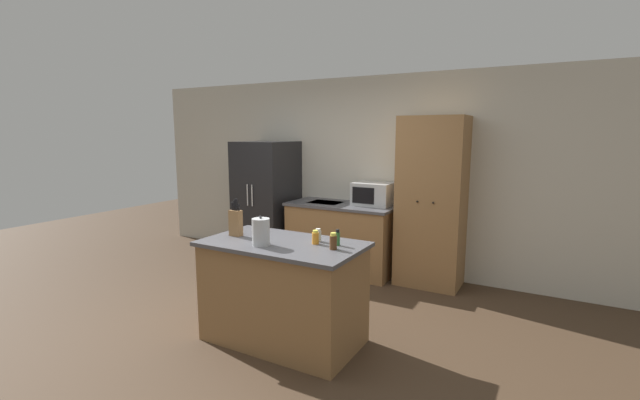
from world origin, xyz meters
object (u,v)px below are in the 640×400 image
object	(u,v)px
refrigerator	(267,201)
spice_bottle_short_red	(338,238)
knife_block	(236,222)
spice_bottle_green_herb	(318,236)
pantry_cabinet	(431,202)
microwave	(373,194)
spice_bottle_amber_oil	(333,242)
kettle	(261,232)
spice_bottle_tall_dark	(315,238)
fire_extinguisher	(244,238)

from	to	relation	value
refrigerator	spice_bottle_short_red	world-z (taller)	refrigerator
knife_block	spice_bottle_green_herb	bearing A→B (deg)	13.98
pantry_cabinet	spice_bottle_green_herb	xyz separation A→B (m)	(-0.48, -1.92, -0.06)
microwave	spice_bottle_amber_oil	bearing A→B (deg)	-76.21
knife_block	spice_bottle_short_red	xyz separation A→B (m)	(0.98, 0.16, -0.07)
spice_bottle_amber_oil	kettle	bearing A→B (deg)	-162.39
spice_bottle_tall_dark	fire_extinguisher	bearing A→B (deg)	140.71
spice_bottle_short_red	fire_extinguisher	bearing A→B (deg)	143.47
spice_bottle_tall_dark	fire_extinguisher	distance (m)	3.25
spice_bottle_green_herb	spice_bottle_short_red	bearing A→B (deg)	-9.49
microwave	spice_bottle_amber_oil	xyz separation A→B (m)	(0.52, -2.13, -0.09)
spice_bottle_amber_oil	knife_block	bearing A→B (deg)	-178.38
microwave	knife_block	world-z (taller)	knife_block
refrigerator	spice_bottle_amber_oil	bearing A→B (deg)	-42.90
spice_bottle_amber_oil	refrigerator	bearing A→B (deg)	137.10
refrigerator	microwave	xyz separation A→B (m)	(1.61, 0.15, 0.20)
spice_bottle_short_red	microwave	bearing A→B (deg)	103.96
pantry_cabinet	knife_block	size ratio (longest dim) A/B	5.88
pantry_cabinet	microwave	world-z (taller)	pantry_cabinet
knife_block	spice_bottle_tall_dark	xyz separation A→B (m)	(0.79, 0.10, -0.07)
pantry_cabinet	fire_extinguisher	distance (m)	3.02
knife_block	spice_bottle_tall_dark	world-z (taller)	knife_block
spice_bottle_short_red	spice_bottle_amber_oil	bearing A→B (deg)	-78.87
spice_bottle_green_herb	spice_bottle_tall_dark	bearing A→B (deg)	-75.52
refrigerator	spice_bottle_tall_dark	xyz separation A→B (m)	(1.92, -1.90, 0.10)
knife_block	kettle	world-z (taller)	knife_block
spice_bottle_short_red	spice_bottle_green_herb	world-z (taller)	spice_bottle_short_red
spice_bottle_amber_oil	spice_bottle_green_herb	xyz separation A→B (m)	(-0.23, 0.16, -0.01)
spice_bottle_tall_dark	spice_bottle_green_herb	bearing A→B (deg)	104.48
knife_block	spice_bottle_green_herb	world-z (taller)	knife_block
microwave	spice_bottle_green_herb	size ratio (longest dim) A/B	4.30
spice_bottle_green_herb	kettle	world-z (taller)	kettle
knife_block	fire_extinguisher	size ratio (longest dim) A/B	0.67
refrigerator	spice_bottle_short_red	bearing A→B (deg)	-41.34
knife_block	kettle	size ratio (longest dim) A/B	1.37
spice_bottle_tall_dark	spice_bottle_amber_oil	xyz separation A→B (m)	(0.21, -0.08, 0.01)
knife_block	fire_extinguisher	distance (m)	2.81
microwave	kettle	xyz separation A→B (m)	(-0.07, -2.32, -0.04)
spice_bottle_tall_dark	kettle	world-z (taller)	kettle
spice_bottle_amber_oil	spice_bottle_green_herb	size ratio (longest dim) A/B	1.21
pantry_cabinet	microwave	distance (m)	0.77
refrigerator	spice_bottle_green_herb	world-z (taller)	refrigerator
spice_bottle_green_herb	kettle	bearing A→B (deg)	-135.54
knife_block	kettle	xyz separation A→B (m)	(0.41, -0.16, -0.01)
spice_bottle_amber_oil	spice_bottle_green_herb	bearing A→B (deg)	145.28
spice_bottle_short_red	spice_bottle_green_herb	size ratio (longest dim) A/B	1.21
refrigerator	spice_bottle_amber_oil	world-z (taller)	refrigerator
microwave	fire_extinguisher	bearing A→B (deg)	-178.68
refrigerator	pantry_cabinet	size ratio (longest dim) A/B	0.84
knife_block	fire_extinguisher	xyz separation A→B (m)	(-1.66, 2.11, -0.82)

